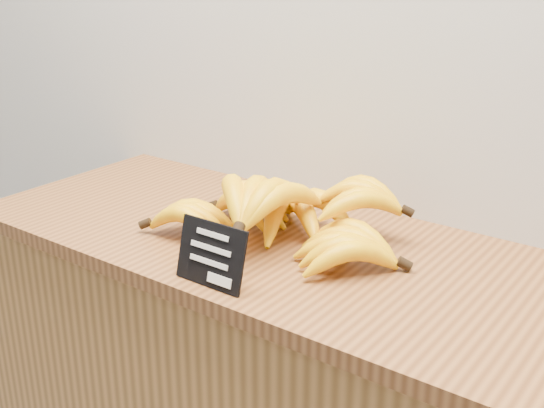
{
  "coord_description": "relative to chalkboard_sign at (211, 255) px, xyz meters",
  "views": [
    {
      "loc": [
        0.8,
        1.76,
        1.46
      ],
      "look_at": [
        0.12,
        2.7,
        1.02
      ],
      "focal_mm": 45.0,
      "sensor_mm": 36.0,
      "label": 1
    }
  ],
  "objects": [
    {
      "name": "chalkboard_sign",
      "position": [
        0.0,
        0.0,
        0.0
      ],
      "size": [
        0.14,
        0.03,
        0.11
      ],
      "primitive_type": "cube",
      "rotation": [
        -0.26,
        0.0,
        0.0
      ],
      "color": "black",
      "rests_on": "counter_top"
    },
    {
      "name": "counter_top",
      "position": [
        -0.0,
        0.22,
        -0.07
      ],
      "size": [
        1.31,
        0.54,
        0.03
      ],
      "primitive_type": "cube",
      "color": "brown",
      "rests_on": "counter"
    },
    {
      "name": "banana_pile",
      "position": [
        -0.01,
        0.22,
        0.0
      ],
      "size": [
        0.52,
        0.35,
        0.13
      ],
      "color": "yellow",
      "rests_on": "counter_top"
    }
  ]
}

